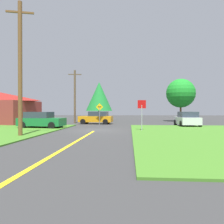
% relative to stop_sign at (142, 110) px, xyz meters
% --- Properties ---
extents(ground_plane, '(120.00, 120.00, 0.00)m').
position_rel_stop_sign_xyz_m(ground_plane, '(-4.07, 0.64, -1.84)').
color(ground_plane, '#353535').
extents(grass_verge_right, '(12.00, 20.00, 0.08)m').
position_rel_stop_sign_xyz_m(grass_verge_right, '(5.14, -3.36, -1.80)').
color(grass_verge_right, '#407823').
rests_on(grass_verge_right, ground).
extents(lane_stripe_center, '(0.20, 14.00, 0.01)m').
position_rel_stop_sign_xyz_m(lane_stripe_center, '(-4.07, -7.36, -1.84)').
color(lane_stripe_center, yellow).
rests_on(lane_stripe_center, ground).
extents(stop_sign, '(0.70, 0.13, 2.64)m').
position_rel_stop_sign_xyz_m(stop_sign, '(0.00, 0.00, 0.00)').
color(stop_sign, '#9EA0A8').
rests_on(stop_sign, ground).
extents(car_on_crossroad, '(2.23, 3.99, 1.62)m').
position_rel_stop_sign_xyz_m(car_on_crossroad, '(5.30, 6.00, -1.04)').
color(car_on_crossroad, silver).
rests_on(car_on_crossroad, ground).
extents(car_approaching_junction, '(4.42, 2.37, 1.62)m').
position_rel_stop_sign_xyz_m(car_approaching_junction, '(-5.32, 9.62, -1.04)').
color(car_approaching_junction, orange).
rests_on(car_approaching_junction, ground).
extents(parked_car_near_building, '(4.63, 2.50, 1.62)m').
position_rel_stop_sign_xyz_m(parked_car_near_building, '(-9.80, 2.39, -1.04)').
color(parked_car_near_building, '#196B33').
rests_on(parked_car_near_building, ground).
extents(utility_pole_near, '(1.77, 0.59, 9.12)m').
position_rel_stop_sign_xyz_m(utility_pole_near, '(-8.41, -4.55, 2.85)').
color(utility_pole_near, brown).
rests_on(utility_pole_near, ground).
extents(utility_pole_mid, '(1.80, 0.37, 7.33)m').
position_rel_stop_sign_xyz_m(utility_pole_mid, '(-8.59, 11.26, 1.96)').
color(utility_pole_mid, brown).
rests_on(utility_pole_mid, ground).
extents(direction_sign, '(0.91, 0.08, 2.64)m').
position_rel_stop_sign_xyz_m(direction_sign, '(-4.70, 8.00, -0.20)').
color(direction_sign, slate).
rests_on(direction_sign, ground).
extents(oak_tree_left, '(4.53, 4.53, 6.74)m').
position_rel_stop_sign_xyz_m(oak_tree_left, '(7.01, 16.76, 2.62)').
color(oak_tree_left, brown).
rests_on(oak_tree_left, ground).
extents(pine_tree_center, '(4.52, 4.52, 6.65)m').
position_rel_stop_sign_xyz_m(pine_tree_center, '(-6.25, 18.90, 2.31)').
color(pine_tree_center, brown).
rests_on(pine_tree_center, ground).
extents(barn, '(9.53, 7.17, 4.11)m').
position_rel_stop_sign_xyz_m(barn, '(-17.80, 8.65, 0.21)').
color(barn, maroon).
rests_on(barn, ground).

